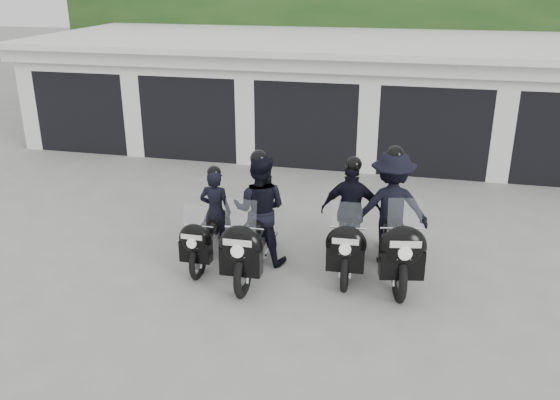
% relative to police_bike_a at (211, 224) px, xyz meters
% --- Properties ---
extents(ground, '(80.00, 80.00, 0.00)m').
position_rel_police_bike_a_xyz_m(ground, '(0.60, -0.09, -0.66)').
color(ground, '#969691').
rests_on(ground, ground).
extents(garage_block, '(16.40, 6.80, 2.96)m').
position_rel_police_bike_a_xyz_m(garage_block, '(0.60, 7.97, 0.76)').
color(garage_block, white).
rests_on(garage_block, ground).
extents(background_vegetation, '(20.00, 3.90, 5.80)m').
position_rel_police_bike_a_xyz_m(background_vegetation, '(0.98, 12.83, 2.11)').
color(background_vegetation, '#193B15').
rests_on(background_vegetation, ground).
extents(police_bike_a, '(0.58, 1.92, 1.67)m').
position_rel_police_bike_a_xyz_m(police_bike_a, '(0.00, 0.00, 0.00)').
color(police_bike_a, black).
rests_on(police_bike_a, ground).
extents(police_bike_b, '(0.95, 2.37, 2.06)m').
position_rel_police_bike_a_xyz_m(police_bike_b, '(0.85, -0.09, 0.21)').
color(police_bike_b, black).
rests_on(police_bike_b, ground).
extents(police_bike_c, '(1.07, 2.20, 1.91)m').
position_rel_police_bike_a_xyz_m(police_bike_c, '(2.34, 0.39, 0.15)').
color(police_bike_c, black).
rests_on(police_bike_c, ground).
extents(police_bike_d, '(1.40, 2.44, 2.15)m').
position_rel_police_bike_a_xyz_m(police_bike_d, '(3.03, 0.38, 0.25)').
color(police_bike_d, black).
rests_on(police_bike_d, ground).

